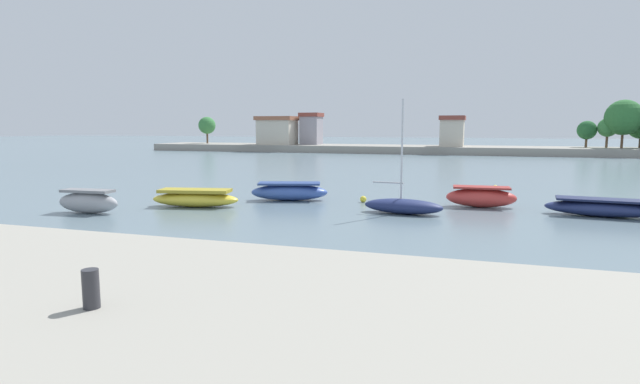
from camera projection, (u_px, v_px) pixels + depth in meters
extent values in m
plane|color=slate|center=(135.00, 267.00, 15.96)|extent=(400.00, 400.00, 0.00)
cylinder|color=#2D2D33|center=(91.00, 289.00, 7.31)|extent=(0.24, 0.24, 0.58)
ellipsoid|color=#9E9EA3|center=(88.00, 203.00, 25.88)|extent=(3.49, 1.27, 1.09)
cube|color=slate|center=(87.00, 191.00, 25.80)|extent=(2.79, 1.06, 0.14)
ellipsoid|color=yellow|center=(195.00, 199.00, 28.00)|extent=(5.14, 2.50, 0.81)
cube|color=#A8952A|center=(195.00, 191.00, 27.94)|extent=(4.12, 2.06, 0.18)
ellipsoid|color=#3856A8|center=(289.00, 192.00, 30.38)|extent=(4.90, 2.81, 0.97)
cube|color=navy|center=(289.00, 183.00, 30.31)|extent=(3.93, 2.31, 0.12)
ellipsoid|color=navy|center=(403.00, 206.00, 25.72)|extent=(4.21, 1.75, 0.77)
cylinder|color=silver|center=(402.00, 149.00, 25.39)|extent=(0.10, 0.10, 5.08)
cylinder|color=#B7B7BC|center=(388.00, 183.00, 25.88)|extent=(1.62, 0.23, 0.08)
ellipsoid|color=#C63833|center=(481.00, 198.00, 27.82)|extent=(3.85, 1.59, 1.05)
cube|color=maroon|center=(481.00, 187.00, 27.75)|extent=(3.09, 1.33, 0.10)
ellipsoid|color=navy|center=(603.00, 209.00, 24.92)|extent=(5.45, 2.05, 0.78)
cube|color=#161E41|center=(603.00, 200.00, 24.87)|extent=(4.37, 1.70, 0.11)
sphere|color=yellow|center=(495.00, 188.00, 35.24)|extent=(0.37, 0.37, 0.37)
sphere|color=red|center=(440.00, 270.00, 15.14)|extent=(0.30, 0.30, 0.30)
sphere|color=yellow|center=(363.00, 199.00, 29.58)|extent=(0.39, 0.39, 0.39)
cube|color=gray|center=(416.00, 149.00, 85.37)|extent=(97.43, 10.50, 1.22)
cube|color=beige|center=(277.00, 132.00, 91.25)|extent=(6.34, 4.97, 4.40)
cube|color=#995B42|center=(277.00, 118.00, 90.92)|extent=(6.97, 5.46, 0.70)
cube|color=#99939E|center=(311.00, 131.00, 91.72)|extent=(3.33, 3.79, 5.04)
cube|color=brown|center=(311.00, 115.00, 91.35)|extent=(3.66, 4.17, 0.70)
cube|color=beige|center=(452.00, 133.00, 82.88)|extent=(3.70, 5.92, 4.32)
cube|color=brown|center=(453.00, 118.00, 82.55)|extent=(4.07, 6.51, 0.70)
cylinder|color=brown|center=(607.00, 141.00, 77.21)|extent=(0.36, 0.36, 1.96)
sphere|color=#387A3D|center=(608.00, 127.00, 76.93)|extent=(2.89, 2.89, 2.89)
cylinder|color=brown|center=(586.00, 142.00, 78.82)|extent=(0.36, 0.36, 1.52)
sphere|color=#235B2D|center=(587.00, 130.00, 78.57)|extent=(2.93, 2.93, 2.93)
cylinder|color=brown|center=(207.00, 138.00, 97.32)|extent=(0.36, 0.36, 2.17)
sphere|color=#387A3D|center=(207.00, 125.00, 97.01)|extent=(3.28, 3.28, 3.28)
cylinder|color=brown|center=(640.00, 142.00, 76.73)|extent=(0.36, 0.36, 1.78)
cylinder|color=brown|center=(622.00, 140.00, 75.64)|extent=(0.36, 0.36, 2.49)
sphere|color=#2D6B33|center=(624.00, 117.00, 75.20)|extent=(5.33, 5.33, 5.33)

